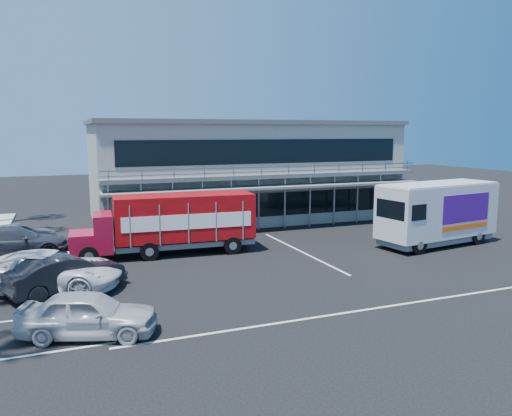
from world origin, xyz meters
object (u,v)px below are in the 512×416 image
object	(u,v)px
white_van	(437,212)
parked_car_a	(88,314)
red_truck	(172,222)
parked_car_b	(66,273)

from	to	relation	value
white_van	parked_car_a	distance (m)	20.54
parked_car_a	red_truck	bearing A→B (deg)	-7.16
red_truck	parked_car_a	bearing A→B (deg)	-112.86
red_truck	white_van	world-z (taller)	white_van
red_truck	parked_car_b	size ratio (longest dim) A/B	2.04
red_truck	white_van	xyz separation A→B (m)	(14.65, -3.43, 0.16)
parked_car_a	white_van	bearing A→B (deg)	-52.78
white_van	parked_car_a	size ratio (longest dim) A/B	1.77
parked_car_b	white_van	bearing A→B (deg)	-108.95
red_truck	white_van	bearing A→B (deg)	-9.74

